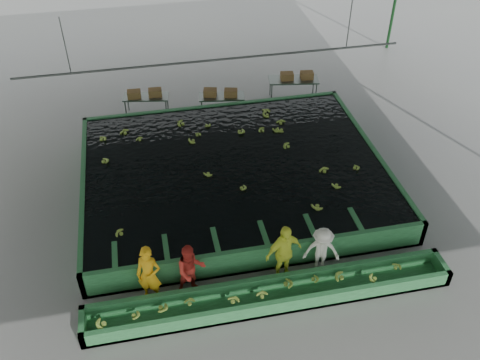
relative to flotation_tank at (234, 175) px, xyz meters
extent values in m
plane|color=slate|center=(0.00, -1.50, -0.45)|extent=(80.00, 80.00, 0.00)
cube|color=gray|center=(0.00, -1.50, 4.55)|extent=(20.00, 22.00, 0.04)
cube|color=black|center=(0.00, 0.00, 0.40)|extent=(9.70, 7.70, 0.00)
cylinder|color=#59605B|center=(0.00, 3.50, 2.55)|extent=(0.08, 0.08, 14.00)
cylinder|color=#59605B|center=(-5.00, 3.50, 3.55)|extent=(0.04, 0.04, 2.00)
cylinder|color=#59605B|center=(5.00, 3.50, 3.55)|extent=(0.04, 0.04, 2.00)
imported|color=#F6AF13|center=(-3.13, -4.30, 0.47)|extent=(0.78, 0.65, 1.83)
imported|color=red|center=(-2.03, -4.30, 0.39)|extent=(0.89, 0.74, 1.68)
imported|color=#F0FF40|center=(0.53, -4.30, 0.50)|extent=(1.19, 0.75, 1.89)
imported|color=white|center=(1.63, -4.30, 0.34)|extent=(1.14, 0.83, 1.58)
camera|label=1|loc=(-2.72, -13.98, 11.14)|focal=40.00mm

